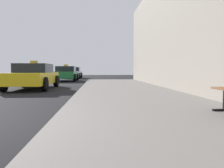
% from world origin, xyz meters
% --- Properties ---
extents(sidewalk, '(4.00, 32.00, 0.15)m').
position_xyz_m(sidewalk, '(4.00, 0.00, 0.07)').
color(sidewalk, gray).
rests_on(sidewalk, ground_plane).
extents(car_yellow, '(2.01, 4.40, 1.43)m').
position_xyz_m(car_yellow, '(-0.47, 8.28, 0.65)').
color(car_yellow, yellow).
rests_on(car_yellow, ground_plane).
extents(car_green, '(1.97, 4.04, 1.43)m').
position_xyz_m(car_green, '(0.04, 16.38, 0.65)').
color(car_green, '#196638').
rests_on(car_green, ground_plane).
extents(car_white, '(1.97, 4.54, 1.27)m').
position_xyz_m(car_white, '(-0.08, 23.12, 0.65)').
color(car_white, white).
rests_on(car_white, ground_plane).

